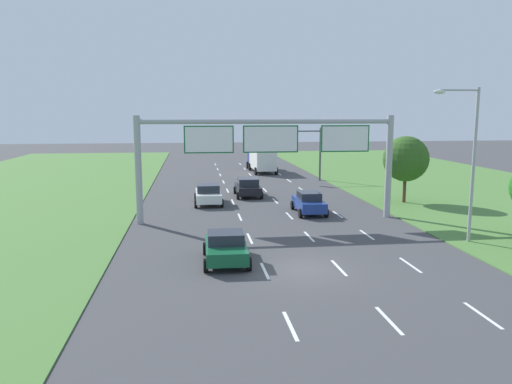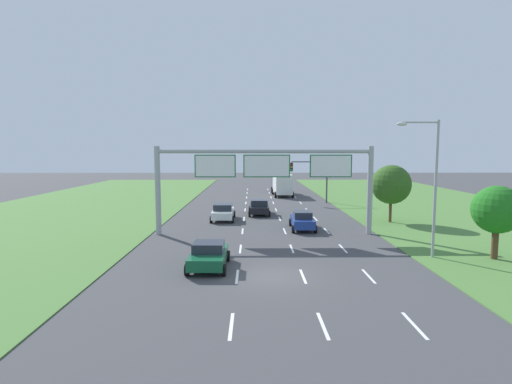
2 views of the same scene
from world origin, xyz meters
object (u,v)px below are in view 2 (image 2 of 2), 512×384
at_px(sign_gantry, 267,172).
at_px(street_lamp, 430,177).
at_px(car_near_red, 302,220).
at_px(box_truck, 282,184).
at_px(roadside_tree_near, 497,210).
at_px(car_far_ahead, 223,212).
at_px(car_mid_lane, 259,207).
at_px(car_lead_silver, 209,255).
at_px(traffic_light_mast, 312,173).
at_px(roadside_tree_mid, 391,185).

bearing_deg(sign_gantry, street_lamp, -36.48).
height_order(car_near_red, box_truck, box_truck).
distance_m(sign_gantry, roadside_tree_near, 15.78).
relative_size(car_near_red, car_far_ahead, 0.98).
xyz_separation_m(car_near_red, roadside_tree_near, (10.56, -9.60, 2.29)).
xyz_separation_m(box_truck, roadside_tree_near, (10.40, -35.47, 1.33)).
xyz_separation_m(car_near_red, box_truck, (0.15, 25.87, 0.96)).
relative_size(car_mid_lane, roadside_tree_near, 0.91).
bearing_deg(street_lamp, roadside_tree_near, -6.95).
bearing_deg(car_lead_silver, sign_gantry, 69.45).
bearing_deg(car_lead_silver, traffic_light_mast, 71.37).
distance_m(car_lead_silver, sign_gantry, 10.74).
bearing_deg(car_lead_silver, car_mid_lane, 81.41).
height_order(box_truck, sign_gantry, sign_gantry).
relative_size(box_truck, roadside_tree_near, 1.81).
bearing_deg(roadside_tree_mid, car_lead_silver, -137.06).
bearing_deg(sign_gantry, car_lead_silver, -111.50).
bearing_deg(traffic_light_mast, roadside_tree_mid, -69.49).
bearing_deg(roadside_tree_near, car_far_ahead, 141.05).
relative_size(sign_gantry, roadside_tree_mid, 3.22).
height_order(car_mid_lane, box_truck, box_truck).
bearing_deg(box_truck, roadside_tree_near, -75.68).
xyz_separation_m(car_far_ahead, sign_gantry, (3.94, -6.58, 4.16)).
xyz_separation_m(car_mid_lane, sign_gantry, (0.42, -9.87, 4.15)).
height_order(car_mid_lane, traffic_light_mast, traffic_light_mast).
distance_m(sign_gantry, traffic_light_mast, 20.10).
relative_size(car_far_ahead, roadside_tree_near, 0.95).
xyz_separation_m(car_lead_silver, traffic_light_mast, (10.03, 28.21, 3.12)).
distance_m(roadside_tree_near, roadside_tree_mid, 12.84).
height_order(street_lamp, roadside_tree_near, street_lamp).
height_order(car_near_red, car_lead_silver, car_near_red).
relative_size(car_far_ahead, roadside_tree_mid, 0.81).
bearing_deg(car_far_ahead, box_truck, 71.45).
distance_m(car_mid_lane, roadside_tree_mid, 13.29).
distance_m(traffic_light_mast, street_lamp, 26.43).
relative_size(traffic_light_mast, roadside_tree_mid, 1.05).
distance_m(car_far_ahead, sign_gantry, 8.72).
distance_m(car_mid_lane, traffic_light_mast, 11.82).
relative_size(car_near_red, roadside_tree_mid, 0.79).
bearing_deg(car_near_red, sign_gantry, -146.80).
height_order(sign_gantry, roadside_tree_mid, sign_gantry).
distance_m(street_lamp, roadside_tree_near, 4.46).
bearing_deg(car_near_red, box_truck, 90.88).
relative_size(car_mid_lane, traffic_light_mast, 0.74).
xyz_separation_m(car_lead_silver, sign_gantry, (3.62, 9.19, 4.21)).
xyz_separation_m(car_near_red, car_far_ahead, (-7.05, 4.63, 0.01)).
height_order(car_mid_lane, sign_gantry, sign_gantry).
bearing_deg(roadside_tree_near, box_truck, 106.34).
bearing_deg(car_lead_silver, roadside_tree_mid, 43.88).
xyz_separation_m(sign_gantry, traffic_light_mast, (6.41, 19.02, -1.10)).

